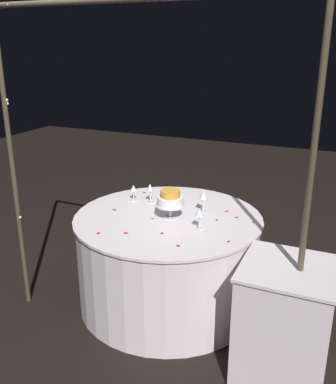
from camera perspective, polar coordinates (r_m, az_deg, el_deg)
The scene contains 22 objects.
ground_plane at distance 3.63m, azimuth 0.00°, elevation -14.14°, with size 12.00×12.00×0.00m, color black.
decorative_arch at distance 2.66m, azimuth -4.13°, elevation 7.75°, with size 2.13×0.05×2.25m.
main_table at distance 3.44m, azimuth 0.00°, elevation -8.96°, with size 1.44×1.44×0.74m.
side_table at distance 2.83m, azimuth 15.22°, elevation -16.33°, with size 0.56×0.56×0.76m.
tiered_cake at distance 3.20m, azimuth 0.31°, elevation -1.04°, with size 0.22×0.22×0.22m.
wine_glass_0 at distance 3.32m, azimuth 4.74°, elevation -0.45°, with size 0.06×0.06×0.18m.
wine_glass_1 at distance 3.52m, azimuth -2.41°, elevation 0.47°, with size 0.06×0.06×0.16m.
wine_glass_2 at distance 3.02m, azimuth 4.21°, elevation -2.85°, with size 0.06×0.06×0.16m.
wine_glass_3 at distance 3.59m, azimuth -4.63°, elevation 0.38°, with size 0.06×0.06×0.13m.
cake_knife at distance 3.79m, azimuth -0.06°, elevation -0.07°, with size 0.08×0.29×0.01m.
rose_petal_0 at distance 3.30m, azimuth 9.13°, elevation -3.35°, with size 0.03×0.02×0.00m, color red.
rose_petal_1 at distance 2.90m, azimuth 8.08°, elevation -6.55°, with size 0.03×0.02×0.00m, color red.
rose_petal_2 at distance 3.23m, azimuth 6.53°, elevation -3.74°, with size 0.03×0.02×0.00m, color red.
rose_petal_3 at distance 3.01m, azimuth -5.64°, elevation -5.46°, with size 0.04×0.03×0.00m, color red.
rose_petal_4 at distance 2.82m, azimuth 1.37°, elevation -7.18°, with size 0.03×0.02×0.00m, color red.
rose_petal_5 at distance 3.40m, azimuth 7.83°, elevation -2.57°, with size 0.04×0.03×0.00m, color red.
rose_petal_6 at distance 2.99m, azimuth -0.81°, elevation -5.51°, with size 0.03×0.02×0.00m, color red.
rose_petal_7 at distance 3.03m, azimuth -9.25°, elevation -5.43°, with size 0.03×0.02×0.00m, color red.
rose_petal_8 at distance 3.23m, azimuth 11.30°, elevation -3.97°, with size 0.03×0.02×0.00m, color red.
rose_petal_9 at distance 3.43m, azimuth -7.16°, elevation -2.37°, with size 0.04×0.03×0.00m, color red.
rose_petal_10 at distance 3.23m, azimuth -2.07°, elevation -3.57°, with size 0.03×0.02×0.00m, color red.
rose_petal_11 at distance 3.80m, azimuth -3.18°, elevation -0.08°, with size 0.03×0.02×0.00m, color red.
Camera 1 is at (-1.23, 2.78, 1.99)m, focal length 40.01 mm.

